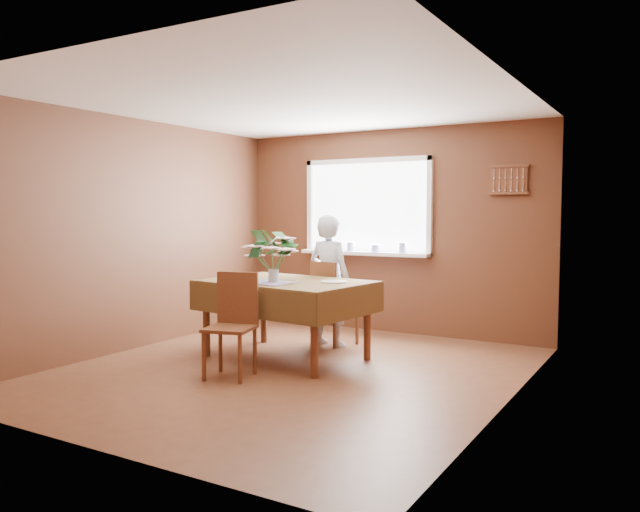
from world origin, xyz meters
The scene contains 15 objects.
floor centered at (0.00, 0.00, 0.00)m, with size 4.50×4.50×0.00m, color brown.
ceiling centered at (0.00, 0.00, 2.50)m, with size 4.50×4.50×0.00m, color white.
wall_back centered at (0.00, 2.25, 1.25)m, with size 4.00×4.00×0.00m, color brown.
wall_front centered at (0.00, -2.25, 1.25)m, with size 4.00×4.00×0.00m, color brown.
wall_left centered at (-2.00, 0.00, 1.25)m, with size 4.50×4.50×0.00m, color brown.
wall_right centered at (2.00, 0.00, 1.25)m, with size 4.50×4.50×0.00m, color brown.
window_assembly centered at (-0.29, 2.20, 1.36)m, with size 1.72×0.20×1.22m.
spoon_rack centered at (1.45, 2.22, 1.85)m, with size 0.44×0.05×0.33m.
dining_table centered at (-0.33, 0.42, 0.70)m, with size 1.76×1.30×0.80m.
chair_far centered at (-0.24, 1.19, 0.52)m, with size 0.51×0.51×0.94m.
chair_near centered at (-0.37, -0.39, 0.51)m, with size 0.49×0.49×0.94m.
seated_woman centered at (-0.24, 1.17, 0.73)m, with size 0.53×0.35×1.46m, color white.
flower_bouquet centered at (-0.35, 0.23, 1.09)m, with size 0.53×0.53×0.46m.
side_plate centered at (0.18, 0.51, 0.80)m, with size 0.26×0.26×0.01m, color white.
table_knife centered at (-0.16, 0.14, 0.81)m, with size 0.02×0.22×0.00m, color silver.
Camera 1 is at (3.15, -4.83, 1.49)m, focal length 35.00 mm.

